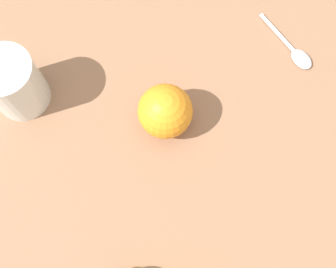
% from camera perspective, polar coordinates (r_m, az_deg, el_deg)
% --- Properties ---
extents(wooden_tabletop, '(1.20, 1.20, 0.03)m').
position_cam_1_polar(wooden_tabletop, '(0.58, -2.74, -6.07)').
color(wooden_tabletop, '#8C6448').
rests_on(wooden_tabletop, ground).
extents(smoothie_glass, '(0.08, 0.08, 0.09)m').
position_cam_1_polar(smoothie_glass, '(0.59, -20.47, 6.51)').
color(smoothie_glass, silver).
rests_on(smoothie_glass, wooden_tabletop).
extents(orange_fruit, '(0.07, 0.07, 0.07)m').
position_cam_1_polar(orange_fruit, '(0.55, -0.39, 3.15)').
color(orange_fruit, orange).
rests_on(orange_fruit, wooden_tabletop).
extents(teaspoon, '(0.07, 0.10, 0.01)m').
position_cam_1_polar(teaspoon, '(0.65, 17.52, 10.23)').
color(teaspoon, silver).
rests_on(teaspoon, wooden_tabletop).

